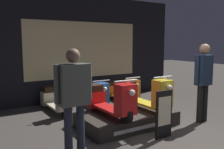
% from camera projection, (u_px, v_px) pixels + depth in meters
% --- Properties ---
extents(ground_plane, '(30.00, 30.00, 0.00)m').
position_uv_depth(ground_plane, '(179.00, 140.00, 4.60)').
color(ground_plane, '#423D38').
extents(shop_wall_back, '(6.71, 0.09, 3.20)m').
position_uv_depth(shop_wall_back, '(84.00, 48.00, 7.71)').
color(shop_wall_back, black).
rests_on(shop_wall_back, ground_plane).
extents(display_platform, '(2.03, 1.17, 0.29)m').
position_uv_depth(display_platform, '(127.00, 119.00, 5.37)').
color(display_platform, '#2D2823').
rests_on(display_platform, ground_plane).
extents(scooter_display_left, '(0.49, 1.61, 0.81)m').
position_uv_depth(scooter_display_left, '(109.00, 100.00, 5.06)').
color(scooter_display_left, black).
rests_on(scooter_display_left, display_platform).
extents(scooter_display_right, '(0.49, 1.61, 0.81)m').
position_uv_depth(scooter_display_right, '(144.00, 95.00, 5.54)').
color(scooter_display_right, black).
rests_on(scooter_display_right, display_platform).
extents(scooter_backrow_0, '(0.49, 1.61, 0.81)m').
position_uv_depth(scooter_backrow_0, '(56.00, 99.00, 6.42)').
color(scooter_backrow_0, black).
rests_on(scooter_backrow_0, ground_plane).
extents(scooter_backrow_1, '(0.49, 1.61, 0.81)m').
position_uv_depth(scooter_backrow_1, '(91.00, 95.00, 6.96)').
color(scooter_backrow_1, black).
rests_on(scooter_backrow_1, ground_plane).
extents(scooter_backrow_2, '(0.49, 1.61, 0.81)m').
position_uv_depth(scooter_backrow_2, '(121.00, 91.00, 7.50)').
color(scooter_backrow_2, black).
rests_on(scooter_backrow_2, ground_plane).
extents(person_left_browsing, '(0.63, 0.26, 1.69)m').
position_uv_depth(person_left_browsing, '(74.00, 92.00, 3.87)').
color(person_left_browsing, '#232838').
rests_on(person_left_browsing, ground_plane).
extents(person_right_browsing, '(0.53, 0.23, 1.75)m').
position_uv_depth(person_right_browsing, '(203.00, 77.00, 5.51)').
color(person_right_browsing, black).
rests_on(person_right_browsing, ground_plane).
extents(price_sign_board, '(0.38, 0.04, 0.91)m').
position_uv_depth(price_sign_board, '(164.00, 114.00, 4.63)').
color(price_sign_board, black).
rests_on(price_sign_board, ground_plane).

